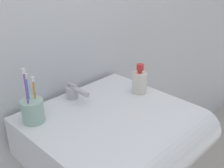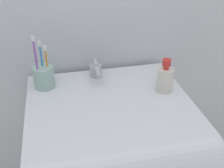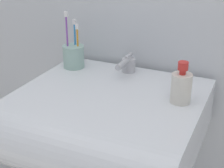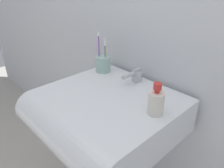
% 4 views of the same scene
% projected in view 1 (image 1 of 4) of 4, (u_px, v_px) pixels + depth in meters
% --- Properties ---
extents(wall_back, '(5.00, 0.05, 2.40)m').
position_uv_depth(wall_back, '(56.00, 16.00, 1.15)').
color(wall_back, silver).
rests_on(wall_back, ground).
extents(sink_basin, '(0.61, 0.59, 0.17)m').
position_uv_depth(sink_basin, '(119.00, 138.00, 1.10)').
color(sink_basin, white).
rests_on(sink_basin, sink_pedestal).
extents(faucet, '(0.05, 0.13, 0.07)m').
position_uv_depth(faucet, '(74.00, 92.00, 1.20)').
color(faucet, '#B7B7BC').
rests_on(faucet, sink_basin).
extents(toothbrush_cup, '(0.08, 0.08, 0.22)m').
position_uv_depth(toothbrush_cup, '(33.00, 110.00, 1.03)').
color(toothbrush_cup, '#99BFB2').
rests_on(toothbrush_cup, sink_basin).
extents(soap_bottle, '(0.06, 0.06, 0.13)m').
position_uv_depth(soap_bottle, '(140.00, 82.00, 1.24)').
color(soap_bottle, silver).
rests_on(soap_bottle, sink_basin).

